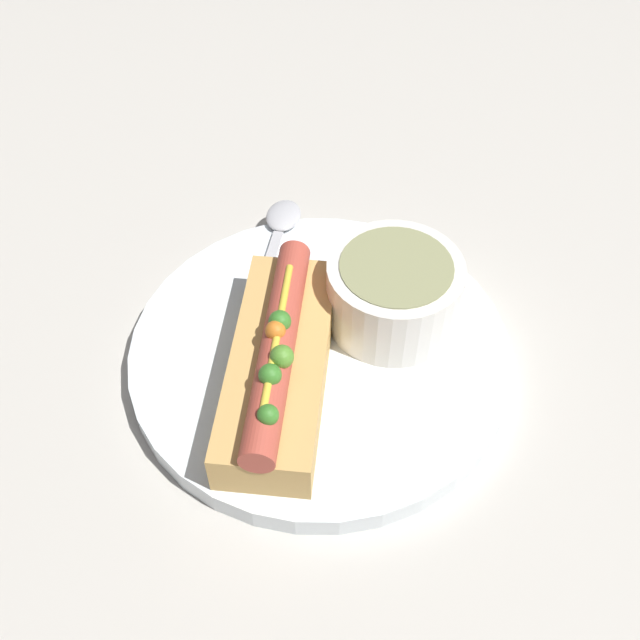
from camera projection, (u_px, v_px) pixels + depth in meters
The scene contains 5 objects.
ground_plane at pixel (320, 360), 0.56m from camera, with size 4.00×4.00×0.00m, color #BCB7AD.
dinner_plate at pixel (320, 353), 0.55m from camera, with size 0.28×0.28×0.02m.
hot_dog at pixel (279, 362), 0.51m from camera, with size 0.18×0.15×0.06m.
soup_bowl at pixel (395, 290), 0.54m from camera, with size 0.10×0.10×0.05m.
spoon at pixel (278, 234), 0.62m from camera, with size 0.14×0.11×0.01m.
Camera 1 is at (0.30, -0.16, 0.44)m, focal length 42.00 mm.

